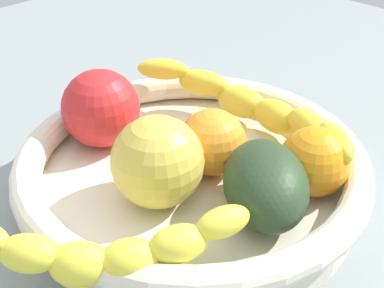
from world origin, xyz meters
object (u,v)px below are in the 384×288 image
fruit_bowl (192,171)px  orange_mid_left (212,142)px  tomato_red (101,108)px  banana_draped_right (252,106)px  orange_front (314,162)px  banana_draped_left (105,251)px  apple_yellow (157,162)px  avocado_dark (263,186)px

fruit_bowl → orange_mid_left: size_ratio=5.24×
tomato_red → orange_mid_left: bearing=-160.4°
banana_draped_right → orange_front: orange_front is taller
banana_draped_left → tomato_red: bearing=-37.0°
fruit_bowl → orange_front: bearing=-149.9°
apple_yellow → tomato_red: (10.25, -2.27, -0.07)cm
fruit_bowl → orange_mid_left: 3.34cm
tomato_red → avocado_dark: tomato_red is taller
apple_yellow → banana_draped_right: bearing=-85.1°
orange_mid_left → avocado_dark: orange_mid_left is taller
banana_draped_left → tomato_red: size_ratio=2.24×
banana_draped_left → tomato_red: tomato_red is taller
apple_yellow → avocado_dark: 8.46cm
orange_front → avocado_dark: same height
banana_draped_right → avocado_dark: 12.48cm
tomato_red → banana_draped_left: bearing=143.0°
tomato_red → avocado_dark: (-17.52, -1.98, -0.78)cm
banana_draped_right → orange_front: size_ratio=4.39×
banana_draped_right → orange_mid_left: (-1.53, 7.42, -0.10)cm
banana_draped_left → orange_mid_left: (3.46, -14.38, 0.33)cm
fruit_bowl → tomato_red: tomato_red is taller
banana_draped_left → banana_draped_right: (4.99, -21.79, 0.43)cm
orange_front → apple_yellow: size_ratio=0.78×
fruit_bowl → tomato_red: (9.61, 2.30, 3.55)cm
fruit_bowl → banana_draped_right: size_ratio=1.20×
tomato_red → avocado_dark: bearing=-173.5°
fruit_bowl → banana_draped_left: (-4.48, 12.91, 2.49)cm
banana_draped_right → tomato_red: 14.44cm
fruit_bowl → banana_draped_left: size_ratio=1.88×
fruit_bowl → banana_draped_right: (0.51, -8.89, 2.92)cm
orange_front → avocado_dark: 5.60cm
avocado_dark → orange_mid_left: bearing=-14.6°
orange_mid_left → tomato_red: (10.63, 3.78, 0.73)cm
orange_front → avocado_dark: (1.03, 5.50, -0.04)cm
orange_front → tomato_red: 20.01cm
banana_draped_left → orange_mid_left: size_ratio=2.79×
fruit_bowl → banana_draped_right: banana_draped_right is taller
banana_draped_right → fruit_bowl: bearing=93.3°
apple_yellow → tomato_red: size_ratio=1.02×
orange_front → orange_mid_left: same height
banana_draped_left → avocado_dark: size_ratio=1.73×
banana_draped_right → avocado_dark: avocado_dark is taller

